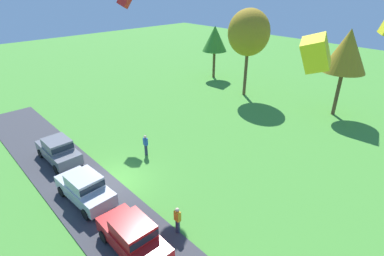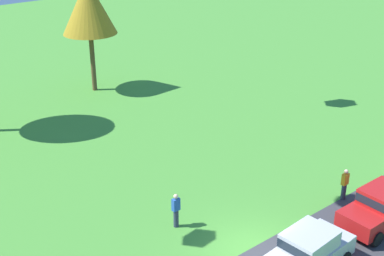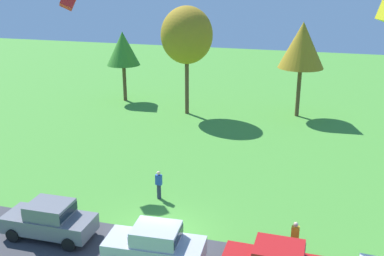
% 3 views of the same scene
% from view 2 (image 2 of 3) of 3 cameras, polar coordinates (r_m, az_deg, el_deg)
% --- Properties ---
extents(ground_plane, '(120.00, 120.00, 0.00)m').
position_cam_2_polar(ground_plane, '(23.67, 6.34, -12.96)').
color(ground_plane, '#478E33').
extents(car_sedan_near_entrance, '(4.50, 2.18, 1.84)m').
position_cam_2_polar(car_sedan_near_entrance, '(22.28, 12.19, -12.76)').
color(car_sedan_near_entrance, '#B7B7BC').
rests_on(car_sedan_near_entrance, ground).
extents(car_sedan_far_end, '(4.42, 1.99, 1.84)m').
position_cam_2_polar(car_sedan_far_end, '(26.06, 19.56, -7.83)').
color(car_sedan_far_end, red).
rests_on(car_sedan_far_end, ground).
extents(person_watching_sky, '(0.36, 0.24, 1.71)m').
position_cam_2_polar(person_watching_sky, '(27.63, 15.96, -5.81)').
color(person_watching_sky, '#2D334C').
rests_on(person_watching_sky, ground).
extents(person_on_lawn, '(0.36, 0.24, 1.71)m').
position_cam_2_polar(person_on_lawn, '(24.60, -1.72, -8.75)').
color(person_on_lawn, '#2D334C').
rests_on(person_on_lawn, ground).
extents(tree_lone_near, '(4.01, 4.01, 8.47)m').
position_cam_2_polar(tree_lone_near, '(40.70, -10.98, 12.57)').
color(tree_lone_near, brown).
rests_on(tree_lone_near, ground).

